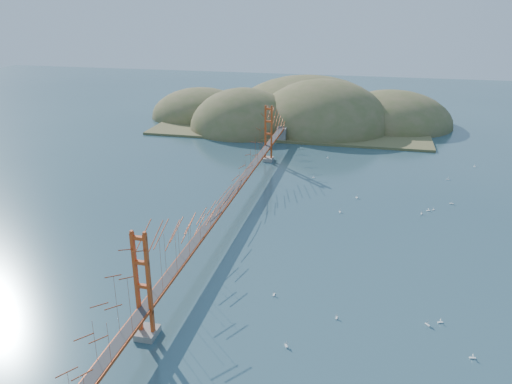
% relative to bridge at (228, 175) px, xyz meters
% --- Properties ---
extents(ground, '(320.00, 320.00, 0.00)m').
position_rel_bridge_xyz_m(ground, '(0.00, -0.18, -7.01)').
color(ground, '#2D4E5B').
rests_on(ground, ground).
extents(bridge, '(2.20, 94.40, 12.00)m').
position_rel_bridge_xyz_m(bridge, '(0.00, 0.00, 0.00)').
color(bridge, gray).
rests_on(bridge, ground).
extents(far_headlands, '(84.00, 58.00, 25.00)m').
position_rel_bridge_xyz_m(far_headlands, '(2.21, 68.33, -7.01)').
color(far_headlands, '#766444').
rests_on(far_headlands, ground).
extents(sailboat_12, '(0.56, 0.56, 0.61)m').
position_rel_bridge_xyz_m(sailboat_12, '(12.09, 34.35, -6.87)').
color(sailboat_12, white).
rests_on(sailboat_12, ground).
extents(sailboat_2, '(0.60, 0.51, 0.68)m').
position_rel_bridge_xyz_m(sailboat_2, '(31.46, -26.43, -6.86)').
color(sailboat_2, white).
rests_on(sailboat_2, ground).
extents(sailboat_1, '(0.59, 0.59, 0.66)m').
position_rel_bridge_xyz_m(sailboat_1, '(16.72, 5.78, -6.86)').
color(sailboat_1, white).
rests_on(sailboat_1, ground).
extents(sailboat_7, '(0.65, 0.58, 0.74)m').
position_rel_bridge_xyz_m(sailboat_7, '(34.51, 13.41, -6.85)').
color(sailboat_7, white).
rests_on(sailboat_7, ground).
extents(sailboat_14, '(0.52, 0.60, 0.68)m').
position_rel_bridge_xyz_m(sailboat_14, '(29.33, 7.88, -6.86)').
color(sailboat_14, white).
rests_on(sailboat_14, ground).
extents(sailboat_3, '(0.48, 0.39, 0.55)m').
position_rel_bridge_xyz_m(sailboat_3, '(10.61, 21.24, -6.88)').
color(sailboat_3, white).
rests_on(sailboat_3, ground).
extents(sailboat_6, '(0.65, 0.65, 0.72)m').
position_rel_bridge_xyz_m(sailboat_6, '(13.95, -28.66, -6.85)').
color(sailboat_6, white).
rests_on(sailboat_6, ground).
extents(sailboat_0, '(0.45, 0.56, 0.66)m').
position_rel_bridge_xyz_m(sailboat_0, '(11.04, -20.06, -6.86)').
color(sailboat_0, white).
rests_on(sailboat_0, ground).
extents(sailboat_16, '(0.67, 0.67, 0.71)m').
position_rel_bridge_xyz_m(sailboat_16, '(19.07, 12.60, -6.85)').
color(sailboat_16, white).
rests_on(sailboat_16, ground).
extents(sailboat_10, '(0.43, 0.53, 0.63)m').
position_rel_bridge_xyz_m(sailboat_10, '(18.41, -22.92, -6.86)').
color(sailboat_10, white).
rests_on(sailboat_10, ground).
extents(sailboat_13, '(0.58, 0.56, 0.65)m').
position_rel_bridge_xyz_m(sailboat_13, '(29.10, -21.26, -6.86)').
color(sailboat_13, white).
rests_on(sailboat_13, ground).
extents(sailboat_4, '(0.54, 0.54, 0.56)m').
position_rel_bridge_xyz_m(sailboat_4, '(31.32, 9.97, -6.87)').
color(sailboat_4, white).
rests_on(sailboat_4, ground).
extents(sailboat_17, '(0.57, 0.50, 0.65)m').
position_rel_bridge_xyz_m(sailboat_17, '(35.43, 25.90, -6.86)').
color(sailboat_17, white).
rests_on(sailboat_17, ground).
extents(sailboat_8, '(0.62, 0.58, 0.69)m').
position_rel_bridge_xyz_m(sailboat_8, '(30.49, 9.48, -6.86)').
color(sailboat_8, white).
rests_on(sailboat_8, ground).
extents(sailboat_15, '(0.58, 0.58, 0.63)m').
position_rel_bridge_xyz_m(sailboat_15, '(41.68, 35.38, -6.86)').
color(sailboat_15, white).
rests_on(sailboat_15, ground).
extents(sailboat_extra_0, '(0.70, 0.70, 0.73)m').
position_rel_bridge_xyz_m(sailboat_extra_0, '(27.75, -22.02, -6.85)').
color(sailboat_extra_0, white).
rests_on(sailboat_extra_0, ground).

